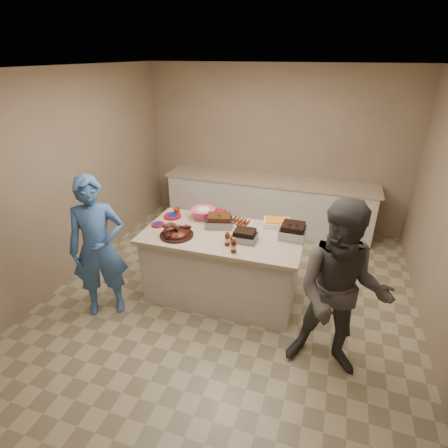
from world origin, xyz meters
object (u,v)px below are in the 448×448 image
(bbq_bottle_a, at_px, (227,245))
(island, at_px, (223,294))
(plastic_cup, at_px, (177,214))
(coleslaw_bowl, at_px, (203,218))
(bbq_bottle_b, at_px, (234,252))
(rib_platter, at_px, (177,236))
(mustard_bottle, at_px, (208,228))
(guest_blue, at_px, (109,308))
(roasting_pan, at_px, (292,237))
(guest_gray, at_px, (328,365))

(bbq_bottle_a, bearing_deg, island, 118.84)
(bbq_bottle_a, relative_size, plastic_cup, 1.84)
(island, distance_m, coleslaw_bowl, 1.03)
(bbq_bottle_a, height_order, bbq_bottle_b, same)
(island, bearing_deg, rib_platter, -156.14)
(mustard_bottle, distance_m, guest_blue, 1.58)
(coleslaw_bowl, xyz_separation_m, guest_blue, (-0.87, -1.02, -0.90))
(roasting_pan, distance_m, coleslaw_bowl, 1.19)
(island, bearing_deg, guest_blue, -151.47)
(plastic_cup, distance_m, guest_blue, 1.45)
(guest_gray, bearing_deg, island, 152.22)
(mustard_bottle, bearing_deg, rib_platter, -134.33)
(bbq_bottle_a, height_order, guest_gray, bbq_bottle_a)
(bbq_bottle_a, height_order, mustard_bottle, bbq_bottle_a)
(coleslaw_bowl, bearing_deg, plastic_cup, 179.81)
(coleslaw_bowl, xyz_separation_m, bbq_bottle_b, (0.63, -0.70, 0.00))
(coleslaw_bowl, height_order, guest_blue, coleslaw_bowl)
(roasting_pan, xyz_separation_m, guest_gray, (0.57, -0.91, -0.90))
(island, relative_size, mustard_bottle, 15.62)
(coleslaw_bowl, xyz_separation_m, plastic_cup, (-0.37, 0.00, 0.00))
(coleslaw_bowl, bearing_deg, mustard_bottle, -56.53)
(roasting_pan, bearing_deg, rib_platter, -162.40)
(island, bearing_deg, bbq_bottle_b, -57.27)
(island, distance_m, mustard_bottle, 0.92)
(plastic_cup, height_order, guest_blue, plastic_cup)
(roasting_pan, height_order, coleslaw_bowl, coleslaw_bowl)
(mustard_bottle, bearing_deg, island, -18.21)
(guest_blue, bearing_deg, bbq_bottle_b, -18.87)
(mustard_bottle, height_order, guest_blue, mustard_bottle)
(island, relative_size, coleslaw_bowl, 5.89)
(island, height_order, rib_platter, rib_platter)
(bbq_bottle_a, bearing_deg, roasting_pan, 32.32)
(island, relative_size, guest_gray, 1.07)
(roasting_pan, relative_size, plastic_cup, 3.06)
(island, height_order, bbq_bottle_a, bbq_bottle_a)
(roasting_pan, relative_size, coleslaw_bowl, 0.90)
(rib_platter, xyz_separation_m, guest_blue, (-0.75, -0.47, -0.90))
(guest_blue, bearing_deg, bbq_bottle_a, -13.21)
(roasting_pan, relative_size, guest_blue, 0.17)
(coleslaw_bowl, bearing_deg, rib_platter, -102.15)
(bbq_bottle_a, xyz_separation_m, mustard_bottle, (-0.35, 0.32, 0.00))
(bbq_bottle_a, xyz_separation_m, plastic_cup, (-0.89, 0.58, 0.00))
(island, height_order, bbq_bottle_b, bbq_bottle_b)
(coleslaw_bowl, relative_size, mustard_bottle, 2.65)
(island, height_order, coleslaw_bowl, coleslaw_bowl)
(coleslaw_bowl, bearing_deg, bbq_bottle_a, -48.30)
(rib_platter, relative_size, guest_blue, 0.23)
(roasting_pan, xyz_separation_m, bbq_bottle_b, (-0.55, -0.54, 0.00))
(guest_blue, bearing_deg, island, -1.67)
(rib_platter, xyz_separation_m, bbq_bottle_b, (0.74, -0.15, 0.00))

